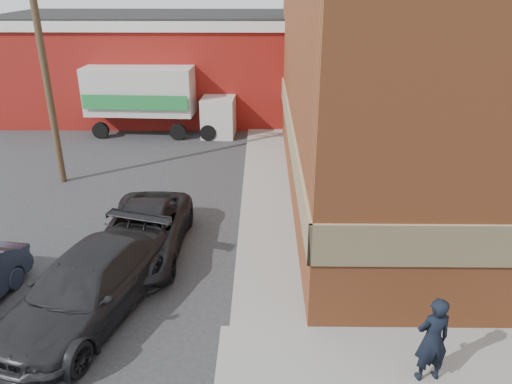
% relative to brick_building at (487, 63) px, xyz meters
% --- Properties ---
extents(ground, '(90.00, 90.00, 0.00)m').
position_rel_brick_building_xyz_m(ground, '(-8.50, -9.00, -4.68)').
color(ground, '#28282B').
rests_on(ground, ground).
extents(brick_building, '(14.25, 18.25, 9.36)m').
position_rel_brick_building_xyz_m(brick_building, '(0.00, 0.00, 0.00)').
color(brick_building, brown).
rests_on(brick_building, ground).
extents(sidewalk_west, '(1.80, 18.00, 0.12)m').
position_rel_brick_building_xyz_m(sidewalk_west, '(-7.90, 0.00, -4.62)').
color(sidewalk_west, gray).
rests_on(sidewalk_west, ground).
extents(warehouse, '(16.30, 8.30, 5.60)m').
position_rel_brick_building_xyz_m(warehouse, '(-14.50, 11.00, -1.87)').
color(warehouse, maroon).
rests_on(warehouse, ground).
extents(utility_pole, '(2.00, 0.26, 9.00)m').
position_rel_brick_building_xyz_m(utility_pole, '(-16.00, 0.00, 0.06)').
color(utility_pole, '#503D28').
rests_on(utility_pole, ground).
extents(man, '(0.77, 0.57, 1.91)m').
position_rel_brick_building_xyz_m(man, '(-4.73, -10.55, -3.61)').
color(man, black).
rests_on(man, sidewalk_south).
extents(suv_a, '(2.40, 5.05, 1.39)m').
position_rel_brick_building_xyz_m(suv_a, '(-11.52, -5.56, -3.99)').
color(suv_a, black).
rests_on(suv_a, ground).
extents(suv_b, '(3.71, 5.87, 1.59)m').
position_rel_brick_building_xyz_m(suv_b, '(-12.20, -8.50, -3.89)').
color(suv_b, black).
rests_on(suv_b, ground).
extents(box_truck, '(7.06, 2.43, 3.44)m').
position_rel_brick_building_xyz_m(box_truck, '(-13.49, 6.47, -2.70)').
color(box_truck, silver).
rests_on(box_truck, ground).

